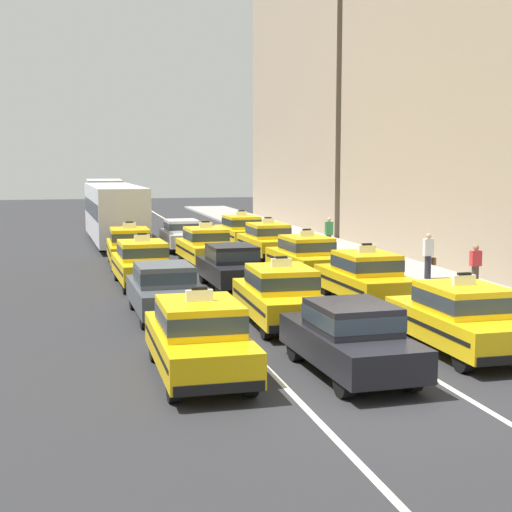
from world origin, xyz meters
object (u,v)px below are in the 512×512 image
sedan_center_third (232,265)px  pedestrian_near_crosswalk (475,267)px  taxi_right_nearest (460,317)px  pedestrian_trailing (329,235)px  taxi_center_fourth (205,246)px  bus_left_fifth (114,211)px  taxi_center_second (280,295)px  taxi_left_fourth (130,246)px  sedan_left_second (164,289)px  taxi_right_fifth (241,230)px  pedestrian_far_corner (428,256)px  box_truck_left_sixth (104,201)px  taxi_left_third (142,262)px  taxi_right_fourth (267,240)px  taxi_left_nearest (199,337)px  taxi_right_second (365,277)px  sedan_center_nearest (351,336)px  taxi_right_third (305,256)px  sedan_center_fifth (182,234)px

sedan_center_third → pedestrian_near_crosswalk: pedestrian_near_crosswalk is taller
taxi_right_nearest → pedestrian_trailing: size_ratio=2.66×
taxi_center_fourth → pedestrian_trailing: size_ratio=2.69×
bus_left_fifth → taxi_center_second: bearing=-81.8°
taxi_left_fourth → sedan_left_second: bearing=-89.5°
taxi_right_fifth → pedestrian_far_corner: taxi_right_fifth is taller
box_truck_left_sixth → pedestrian_far_corner: (10.62, -27.98, -0.77)m
taxi_right_nearest → taxi_center_second: bearing=129.9°
taxi_left_third → pedestrian_far_corner: size_ratio=2.70×
sedan_center_third → taxi_right_fourth: 8.49m
sedan_center_third → taxi_left_nearest: bearing=-105.6°
taxi_right_second → bus_left_fifth: bearing=108.8°
taxi_left_fourth → pedestrian_far_corner: (10.52, -7.17, 0.13)m
taxi_right_fourth → pedestrian_trailing: taxi_right_fourth is taller
taxi_left_nearest → taxi_right_fourth: size_ratio=0.99×
taxi_right_nearest → taxi_right_fourth: (0.04, 18.08, 0.00)m
taxi_right_nearest → pedestrian_near_crosswalk: 8.38m
taxi_left_third → pedestrian_near_crosswalk: taxi_left_third is taller
taxi_center_second → pedestrian_trailing: size_ratio=2.67×
sedan_left_second → sedan_center_third: (2.96, 4.42, 0.00)m
sedan_center_nearest → taxi_right_third: bearing=76.5°
taxi_left_third → sedan_center_nearest: (3.19, -12.70, -0.03)m
taxi_right_fourth → pedestrian_trailing: 3.09m
pedestrian_near_crosswalk → pedestrian_trailing: (-1.35, 11.15, 0.08)m
taxi_left_nearest → box_truck_left_sixth: size_ratio=0.65×
taxi_center_second → taxi_left_nearest: bearing=-124.1°
box_truck_left_sixth → taxi_center_fourth: box_truck_left_sixth is taller
taxi_left_third → taxi_center_second: size_ratio=1.00×
sedan_center_nearest → taxi_right_nearest: taxi_right_nearest is taller
taxi_right_third → sedan_left_second: bearing=-136.1°
taxi_left_third → taxi_right_second: (6.58, -5.14, 0.00)m
taxi_right_second → pedestrian_trailing: size_ratio=2.68×
bus_left_fifth → pedestrian_far_corner: (10.62, -16.28, -0.81)m
taxi_left_third → sedan_center_fifth: size_ratio=1.07×
pedestrian_far_corner → pedestrian_trailing: bearing=96.9°
bus_left_fifth → taxi_right_nearest: bearing=-76.1°
sedan_center_nearest → taxi_right_fifth: size_ratio=0.94×
taxi_right_third → taxi_right_fifth: (0.01, 11.35, 0.00)m
taxi_center_second → taxi_right_fifth: same height
box_truck_left_sixth → taxi_center_second: size_ratio=1.52×
taxi_center_second → pedestrian_trailing: (6.43, 14.27, 0.14)m
taxi_left_fourth → taxi_right_nearest: (6.39, -17.06, 0.00)m
taxi_left_nearest → pedestrian_near_crosswalk: (10.81, 7.60, 0.07)m
taxi_center_second → taxi_right_third: 8.53m
sedan_left_second → pedestrian_trailing: size_ratio=2.52×
taxi_right_fifth → pedestrian_trailing: size_ratio=2.70×
pedestrian_near_crosswalk → pedestrian_far_corner: bearing=97.0°
taxi_center_second → taxi_right_nearest: same height
taxi_right_nearest → pedestrian_far_corner: 10.72m
sedan_center_fifth → taxi_right_fifth: bearing=15.8°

